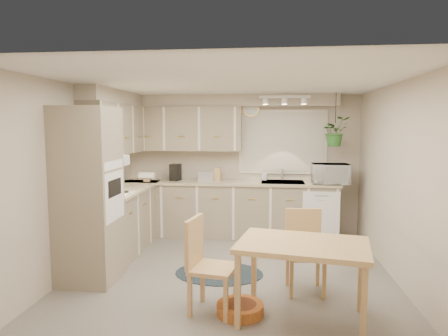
# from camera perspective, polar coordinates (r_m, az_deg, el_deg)

# --- Properties ---
(floor) EXTENTS (4.20, 4.20, 0.00)m
(floor) POSITION_cam_1_polar(r_m,az_deg,el_deg) (5.23, 1.01, -14.99)
(floor) COLOR slate
(floor) RESTS_ON ground
(ceiling) EXTENTS (4.20, 4.20, 0.00)m
(ceiling) POSITION_cam_1_polar(r_m,az_deg,el_deg) (4.91, 1.06, 12.17)
(ceiling) COLOR white
(ceiling) RESTS_ON wall_back
(wall_back) EXTENTS (4.00, 0.04, 2.40)m
(wall_back) POSITION_cam_1_polar(r_m,az_deg,el_deg) (7.01, 2.59, 0.51)
(wall_back) COLOR #B8AB98
(wall_back) RESTS_ON floor
(wall_front) EXTENTS (4.00, 0.04, 2.40)m
(wall_front) POSITION_cam_1_polar(r_m,az_deg,el_deg) (2.87, -2.78, -7.59)
(wall_front) COLOR #B8AB98
(wall_front) RESTS_ON floor
(wall_left) EXTENTS (0.04, 4.20, 2.40)m
(wall_left) POSITION_cam_1_polar(r_m,az_deg,el_deg) (5.48, -20.29, -1.42)
(wall_left) COLOR #B8AB98
(wall_left) RESTS_ON floor
(wall_right) EXTENTS (0.04, 4.20, 2.40)m
(wall_right) POSITION_cam_1_polar(r_m,az_deg,el_deg) (5.15, 23.81, -2.02)
(wall_right) COLOR #B8AB98
(wall_right) RESTS_ON floor
(base_cab_left) EXTENTS (0.60, 1.85, 0.90)m
(base_cab_left) POSITION_cam_1_polar(r_m,az_deg,el_deg) (6.28, -13.98, -7.25)
(base_cab_left) COLOR gray
(base_cab_left) RESTS_ON floor
(base_cab_back) EXTENTS (3.60, 0.60, 0.90)m
(base_cab_back) POSITION_cam_1_polar(r_m,az_deg,el_deg) (6.84, 0.72, -5.98)
(base_cab_back) COLOR gray
(base_cab_back) RESTS_ON floor
(counter_left) EXTENTS (0.64, 1.89, 0.04)m
(counter_left) POSITION_cam_1_polar(r_m,az_deg,el_deg) (6.19, -14.01, -3.02)
(counter_left) COLOR #C8B992
(counter_left) RESTS_ON base_cab_left
(counter_back) EXTENTS (3.64, 0.64, 0.04)m
(counter_back) POSITION_cam_1_polar(r_m,az_deg,el_deg) (6.75, 0.71, -2.09)
(counter_back) COLOR #C8B992
(counter_back) RESTS_ON base_cab_back
(oven_stack) EXTENTS (0.65, 0.65, 2.10)m
(oven_stack) POSITION_cam_1_polar(r_m,az_deg,el_deg) (5.03, -18.81, -3.74)
(oven_stack) COLOR gray
(oven_stack) RESTS_ON floor
(wall_oven_face) EXTENTS (0.02, 0.56, 0.58)m
(wall_oven_face) POSITION_cam_1_polar(r_m,az_deg,el_deg) (4.90, -15.40, -3.88)
(wall_oven_face) COLOR white
(wall_oven_face) RESTS_ON oven_stack
(upper_cab_left) EXTENTS (0.35, 2.00, 0.75)m
(upper_cab_left) POSITION_cam_1_polar(r_m,az_deg,el_deg) (6.28, -14.99, 5.38)
(upper_cab_left) COLOR gray
(upper_cab_left) RESTS_ON wall_left
(upper_cab_back) EXTENTS (2.00, 0.35, 0.75)m
(upper_cab_back) POSITION_cam_1_polar(r_m,az_deg,el_deg) (6.93, -5.80, 5.60)
(upper_cab_back) COLOR gray
(upper_cab_back) RESTS_ON wall_back
(soffit_left) EXTENTS (0.30, 2.00, 0.20)m
(soffit_left) POSITION_cam_1_polar(r_m,az_deg,el_deg) (6.30, -15.32, 9.69)
(soffit_left) COLOR #B8AB98
(soffit_left) RESTS_ON wall_left
(soffit_back) EXTENTS (3.60, 0.30, 0.20)m
(soffit_back) POSITION_cam_1_polar(r_m,az_deg,el_deg) (6.85, 0.86, 9.60)
(soffit_back) COLOR #B8AB98
(soffit_back) RESTS_ON wall_back
(cooktop) EXTENTS (0.52, 0.58, 0.02)m
(cooktop) POSITION_cam_1_polar(r_m,az_deg,el_deg) (5.65, -15.93, -3.66)
(cooktop) COLOR white
(cooktop) RESTS_ON counter_left
(range_hood) EXTENTS (0.40, 0.60, 0.14)m
(range_hood) POSITION_cam_1_polar(r_m,az_deg,el_deg) (5.61, -16.25, 0.93)
(range_hood) COLOR white
(range_hood) RESTS_ON upper_cab_left
(window_blinds) EXTENTS (1.40, 0.02, 1.00)m
(window_blinds) POSITION_cam_1_polar(r_m,az_deg,el_deg) (6.94, 8.38, 3.71)
(window_blinds) COLOR silver
(window_blinds) RESTS_ON wall_back
(window_frame) EXTENTS (1.50, 0.02, 1.10)m
(window_frame) POSITION_cam_1_polar(r_m,az_deg,el_deg) (6.95, 8.37, 3.71)
(window_frame) COLOR silver
(window_frame) RESTS_ON wall_back
(sink) EXTENTS (0.70, 0.48, 0.10)m
(sink) POSITION_cam_1_polar(r_m,az_deg,el_deg) (6.74, 8.37, -2.35)
(sink) COLOR #A9ACB1
(sink) RESTS_ON counter_back
(dishwasher_front) EXTENTS (0.58, 0.02, 0.83)m
(dishwasher_front) POSITION_cam_1_polar(r_m,az_deg,el_deg) (6.57, 13.68, -6.88)
(dishwasher_front) COLOR white
(dishwasher_front) RESTS_ON base_cab_back
(track_light_bar) EXTENTS (0.80, 0.04, 0.04)m
(track_light_bar) POSITION_cam_1_polar(r_m,az_deg,el_deg) (6.43, 8.65, 10.03)
(track_light_bar) COLOR white
(track_light_bar) RESTS_ON ceiling
(wall_clock) EXTENTS (0.30, 0.03, 0.30)m
(wall_clock) POSITION_cam_1_polar(r_m,az_deg,el_deg) (6.94, 3.86, 8.55)
(wall_clock) COLOR gold
(wall_clock) RESTS_ON wall_back
(dining_table) EXTENTS (1.35, 1.02, 0.77)m
(dining_table) POSITION_cam_1_polar(r_m,az_deg,el_deg) (4.07, 11.09, -15.61)
(dining_table) COLOR tan
(dining_table) RESTS_ON floor
(chair_left) EXTENTS (0.52, 0.52, 0.96)m
(chair_left) POSITION_cam_1_polar(r_m,az_deg,el_deg) (4.12, -1.52, -13.78)
(chair_left) COLOR tan
(chair_left) RESTS_ON floor
(chair_back) EXTENTS (0.46, 0.46, 0.92)m
(chair_back) POSITION_cam_1_polar(r_m,az_deg,el_deg) (4.67, 11.56, -11.72)
(chair_back) COLOR tan
(chair_back) RESTS_ON floor
(braided_rug) EXTENTS (1.14, 0.86, 0.01)m
(braided_rug) POSITION_cam_1_polar(r_m,az_deg,el_deg) (5.26, -0.71, -14.79)
(braided_rug) COLOR black
(braided_rug) RESTS_ON floor
(pet_bed) EXTENTS (0.54, 0.54, 0.11)m
(pet_bed) POSITION_cam_1_polar(r_m,az_deg,el_deg) (4.23, 2.31, -19.47)
(pet_bed) COLOR #C17426
(pet_bed) RESTS_ON floor
(microwave) EXTENTS (0.59, 0.33, 0.40)m
(microwave) POSITION_cam_1_polar(r_m,az_deg,el_deg) (6.68, 14.96, -0.50)
(microwave) COLOR white
(microwave) RESTS_ON counter_back
(soap_bottle) EXTENTS (0.12, 0.19, 0.08)m
(soap_bottle) POSITION_cam_1_polar(r_m,az_deg,el_deg) (6.87, 5.81, -1.46)
(soap_bottle) COLOR white
(soap_bottle) RESTS_ON counter_back
(hanging_plant) EXTENTS (0.54, 0.57, 0.37)m
(hanging_plant) POSITION_cam_1_polar(r_m,az_deg,el_deg) (6.65, 15.58, 4.60)
(hanging_plant) COLOR #2D6729
(hanging_plant) RESTS_ON ceiling
(coffee_maker) EXTENTS (0.18, 0.21, 0.28)m
(coffee_maker) POSITION_cam_1_polar(r_m,az_deg,el_deg) (6.89, -6.96, -0.61)
(coffee_maker) COLOR black
(coffee_maker) RESTS_ON counter_back
(toaster) EXTENTS (0.29, 0.21, 0.16)m
(toaster) POSITION_cam_1_polar(r_m,az_deg,el_deg) (6.81, -2.67, -1.16)
(toaster) COLOR #A9ACB1
(toaster) RESTS_ON counter_back
(knife_block) EXTENTS (0.11, 0.11, 0.22)m
(knife_block) POSITION_cam_1_polar(r_m,az_deg,el_deg) (6.81, -0.91, -0.91)
(knife_block) COLOR tan
(knife_block) RESTS_ON counter_back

